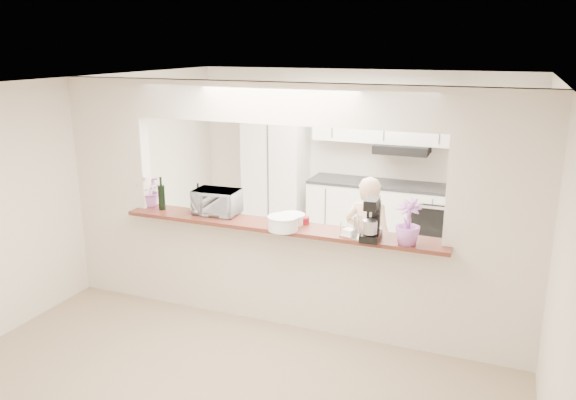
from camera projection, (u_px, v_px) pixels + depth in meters
The scene contains 19 objects.
floor at pixel (281, 320), 5.99m from camera, with size 6.00×6.00×0.00m, color #9D846A.
tile_overlay at pixel (326, 268), 7.38m from camera, with size 5.00×2.90×0.01m, color beige.
partition at pixel (281, 186), 5.59m from camera, with size 5.00×0.15×2.50m.
bar_counter at pixel (281, 270), 5.83m from camera, with size 3.40×0.38×1.09m.
kitchen_cabinets at pixel (340, 176), 8.23m from camera, with size 3.15×0.62×2.25m.
refrigerator at pixel (501, 201), 7.40m from camera, with size 0.75×0.70×1.70m, color #ACACB1.
flower_left at pixel (151, 190), 6.27m from camera, with size 0.32×0.28×0.35m, color #D16EAE.
wine_bottle_a at pixel (162, 197), 6.13m from camera, with size 0.07×0.07×0.37m.
wine_bottle_b at pixel (198, 200), 6.09m from camera, with size 0.06×0.06×0.31m.
toaster_oven at pixel (217, 202), 5.98m from camera, with size 0.48×0.32×0.26m, color #BABABF.
serving_bowls at pixel (222, 206), 5.97m from camera, with size 0.27×0.27×0.20m, color white.
plate_stack_a at pixel (283, 223), 5.47m from camera, with size 0.31×0.31×0.14m.
plate_stack_b at pixel (291, 219), 5.68m from camera, with size 0.28×0.28×0.10m.
red_bowl at pixel (302, 220), 5.69m from camera, with size 0.15×0.15×0.07m, color maroon.
tan_bowl at pixel (284, 222), 5.65m from camera, with size 0.14×0.14×0.06m, color beige.
utensil_caddy at pixel (354, 228), 5.26m from camera, with size 0.26×0.20×0.22m.
stand_mixer at pixel (372, 221), 5.18m from camera, with size 0.18×0.28×0.40m.
flower_right at pixel (408, 222), 5.04m from camera, with size 0.24×0.24×0.42m, color #D473D5.
person at pixel (367, 241), 6.26m from camera, with size 0.53×0.35×1.46m, color #D7AD8C.
Camera 1 is at (2.08, -5.01, 2.85)m, focal length 35.00 mm.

